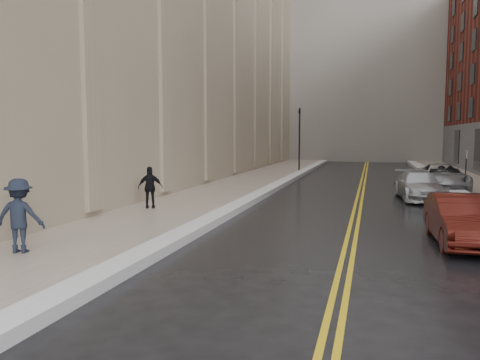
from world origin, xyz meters
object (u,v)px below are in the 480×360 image
Objects in this scene: car_silver_near at (419,186)px; car_silver_far at (442,177)px; car_maroon at (462,220)px; pedestrian_c at (150,187)px; car_black at (468,220)px; pedestrian_b at (20,216)px.

car_silver_near is 4.74m from car_silver_far.
car_maroon is 11.12m from pedestrian_c.
car_silver_near is (-0.45, 9.18, 0.02)m from car_black.
car_silver_near is 12.50m from pedestrian_c.
pedestrian_b reaches higher than car_black.
car_black is 13.69m from car_silver_far.
car_black is 0.90× the size of car_maroon.
car_silver_far is at bearing -139.01° from pedestrian_b.
pedestrian_b is at bearing -123.33° from car_silver_far.
pedestrian_b reaches higher than pedestrian_c.
pedestrian_b is (-12.01, -18.42, 0.33)m from car_silver_far.
car_maroon reaches higher than car_black.
car_maroon is (-0.20, -0.21, 0.05)m from car_black.
pedestrian_c is (-10.79, 2.67, 0.29)m from car_maroon.
pedestrian_b is 1.11× the size of pedestrian_c.
pedestrian_b is (-10.41, -13.95, 0.40)m from car_silver_near.
car_silver_near is 17.41m from pedestrian_b.
car_silver_far is at bearing 82.17° from car_maroon.
car_black is at bearing -93.12° from car_silver_near.
car_maroon is at bearing -172.72° from pedestrian_b.
pedestrian_b is at bearing 66.11° from pedestrian_c.
car_maroon is 2.29× the size of pedestrian_b.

